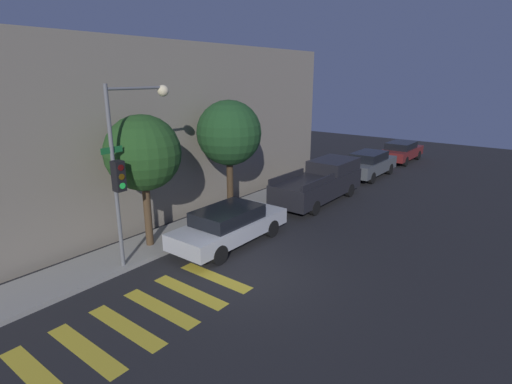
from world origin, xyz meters
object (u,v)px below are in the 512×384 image
Objects in this scene: traffic_light_pole at (128,154)px; sedan_far_end at (401,151)px; sedan_near_corner at (229,225)px; sedan_middle at (369,164)px; pickup_truck at (321,182)px; tree_near_corner at (143,154)px; tree_midblock at (229,133)px.

traffic_light_pole reaches higher than sedan_far_end.
sedan_near_corner is (3.03, -1.27, -2.87)m from traffic_light_pole.
sedan_near_corner is 1.04× the size of sedan_far_end.
traffic_light_pole is 15.89m from sedan_middle.
pickup_truck reaches higher than sedan_far_end.
tree_midblock is at bearing 0.00° from tree_near_corner.
sedan_near_corner is 0.95× the size of tree_midblock.
tree_near_corner is at bearing 174.37° from sedan_far_end.
tree_midblock is at bearing 172.86° from sedan_far_end.
traffic_light_pole is at bearing 175.33° from sedan_middle.
pickup_truck reaches higher than sedan_near_corner.
tree_near_corner is at bearing 172.20° from sedan_middle.
sedan_middle is 5.65m from sedan_far_end.
tree_near_corner is (-14.53, 1.99, 2.59)m from sedan_middle.
sedan_far_end reaches higher than sedan_near_corner.
pickup_truck is at bearing -13.01° from tree_near_corner.
sedan_near_corner is 1.03× the size of sedan_middle.
pickup_truck is 9.17m from tree_near_corner.
pickup_truck is at bearing 0.00° from sedan_near_corner.
tree_near_corner is (-1.98, 1.99, 2.64)m from sedan_near_corner.
sedan_far_end is 0.91× the size of tree_midblock.
sedan_near_corner is 12.55m from sedan_middle.
sedan_far_end is 16.26m from tree_midblock.
tree_midblock reaches higher than sedan_middle.
sedan_far_end is (21.24, -1.27, -2.87)m from traffic_light_pole.
tree_midblock reaches higher than pickup_truck.
pickup_truck is at bearing -7.49° from traffic_light_pole.
sedan_middle is at bearing 0.00° from pickup_truck.
tree_midblock reaches higher than tree_near_corner.
traffic_light_pole is 1.30m from tree_near_corner.
traffic_light_pole reaches higher than tree_near_corner.
sedan_middle is at bearing -4.67° from traffic_light_pole.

